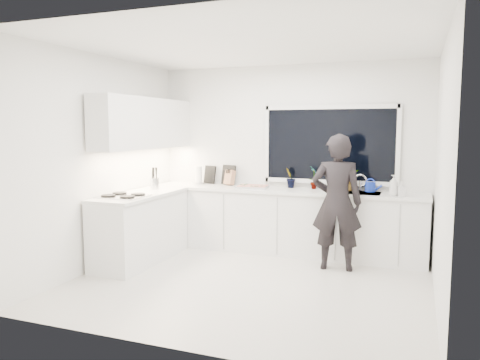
% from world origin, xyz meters
% --- Properties ---
extents(floor, '(4.00, 3.50, 0.02)m').
position_xyz_m(floor, '(0.00, 0.00, -0.01)').
color(floor, beige).
rests_on(floor, ground).
extents(wall_back, '(4.00, 0.02, 2.70)m').
position_xyz_m(wall_back, '(0.00, 1.76, 1.35)').
color(wall_back, white).
rests_on(wall_back, ground).
extents(wall_left, '(0.02, 3.50, 2.70)m').
position_xyz_m(wall_left, '(-2.01, 0.00, 1.35)').
color(wall_left, white).
rests_on(wall_left, ground).
extents(wall_right, '(0.02, 3.50, 2.70)m').
position_xyz_m(wall_right, '(2.01, 0.00, 1.35)').
color(wall_right, white).
rests_on(wall_right, ground).
extents(ceiling, '(4.00, 3.50, 0.02)m').
position_xyz_m(ceiling, '(0.00, 0.00, 2.71)').
color(ceiling, white).
rests_on(ceiling, wall_back).
extents(window, '(1.80, 0.02, 1.00)m').
position_xyz_m(window, '(0.60, 1.73, 1.55)').
color(window, black).
rests_on(window, wall_back).
extents(base_cabinets_back, '(3.92, 0.58, 0.88)m').
position_xyz_m(base_cabinets_back, '(0.00, 1.45, 0.44)').
color(base_cabinets_back, white).
rests_on(base_cabinets_back, floor).
extents(base_cabinets_left, '(0.58, 1.60, 0.88)m').
position_xyz_m(base_cabinets_left, '(-1.67, 0.35, 0.44)').
color(base_cabinets_left, white).
rests_on(base_cabinets_left, floor).
extents(countertop_back, '(3.94, 0.62, 0.04)m').
position_xyz_m(countertop_back, '(0.00, 1.44, 0.90)').
color(countertop_back, silver).
rests_on(countertop_back, base_cabinets_back).
extents(countertop_left, '(0.62, 1.60, 0.04)m').
position_xyz_m(countertop_left, '(-1.67, 0.35, 0.90)').
color(countertop_left, silver).
rests_on(countertop_left, base_cabinets_left).
extents(upper_cabinets, '(0.34, 2.10, 0.70)m').
position_xyz_m(upper_cabinets, '(-1.79, 0.70, 1.85)').
color(upper_cabinets, white).
rests_on(upper_cabinets, wall_left).
extents(sink, '(0.58, 0.42, 0.14)m').
position_xyz_m(sink, '(1.05, 1.45, 0.87)').
color(sink, silver).
rests_on(sink, countertop_back).
extents(faucet, '(0.03, 0.03, 0.22)m').
position_xyz_m(faucet, '(1.05, 1.65, 1.03)').
color(faucet, silver).
rests_on(faucet, countertop_back).
extents(stovetop, '(0.56, 0.48, 0.03)m').
position_xyz_m(stovetop, '(-1.69, -0.00, 0.94)').
color(stovetop, black).
rests_on(stovetop, countertop_left).
extents(person, '(0.67, 0.49, 1.72)m').
position_xyz_m(person, '(0.85, 0.90, 0.86)').
color(person, black).
rests_on(person, floor).
extents(pizza_tray, '(0.48, 0.37, 0.03)m').
position_xyz_m(pizza_tray, '(-0.45, 1.42, 0.94)').
color(pizza_tray, silver).
rests_on(pizza_tray, countertop_back).
extents(pizza, '(0.44, 0.33, 0.01)m').
position_xyz_m(pizza, '(-0.45, 1.42, 0.95)').
color(pizza, red).
rests_on(pizza, pizza_tray).
extents(watering_can, '(0.16, 0.16, 0.13)m').
position_xyz_m(watering_can, '(1.19, 1.61, 0.98)').
color(watering_can, '#132EB3').
rests_on(watering_can, countertop_back).
extents(paper_towel_roll, '(0.12, 0.12, 0.26)m').
position_xyz_m(paper_towel_roll, '(-1.38, 1.55, 1.05)').
color(paper_towel_roll, white).
rests_on(paper_towel_roll, countertop_back).
extents(knife_block, '(0.15, 0.13, 0.22)m').
position_xyz_m(knife_block, '(-0.88, 1.59, 1.03)').
color(knife_block, olive).
rests_on(knife_block, countertop_back).
extents(utensil_crock, '(0.15, 0.15, 0.16)m').
position_xyz_m(utensil_crock, '(-1.71, 0.80, 1.00)').
color(utensil_crock, silver).
rests_on(utensil_crock, countertop_left).
extents(picture_frame_large, '(0.21, 0.09, 0.28)m').
position_xyz_m(picture_frame_large, '(-1.25, 1.69, 1.06)').
color(picture_frame_large, black).
rests_on(picture_frame_large, countertop_back).
extents(picture_frame_small, '(0.25, 0.09, 0.30)m').
position_xyz_m(picture_frame_small, '(-0.94, 1.69, 1.07)').
color(picture_frame_small, black).
rests_on(picture_frame_small, countertop_back).
extents(herb_plants, '(1.08, 0.26, 0.33)m').
position_xyz_m(herb_plants, '(0.67, 1.61, 1.08)').
color(herb_plants, '#26662D').
rests_on(herb_plants, countertop_back).
extents(soap_bottles, '(0.22, 0.15, 0.27)m').
position_xyz_m(soap_bottles, '(1.54, 1.30, 1.04)').
color(soap_bottles, '#D8BF66').
rests_on(soap_bottles, countertop_back).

